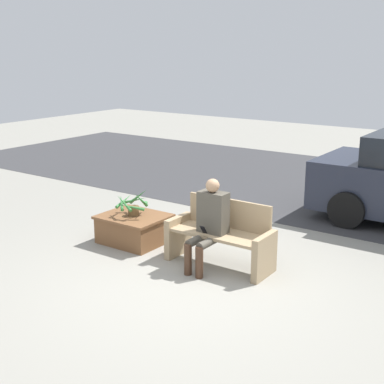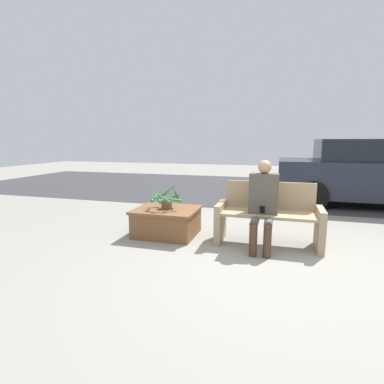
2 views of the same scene
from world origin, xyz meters
name	(u,v)px [view 1 (image 1 of 2)]	position (x,y,z in m)	size (l,w,h in m)	color
ground_plane	(191,284)	(0.00, 0.00, 0.00)	(30.00, 30.00, 0.00)	gray
road_surface	(349,189)	(0.00, 5.84, 0.00)	(20.00, 6.00, 0.01)	#38383A
bench	(221,236)	(-0.05, 0.77, 0.41)	(1.47, 0.55, 0.89)	tan
person_seated	(209,220)	(-0.12, 0.59, 0.67)	(0.40, 0.62, 1.22)	#4C473D
planter_box	(134,227)	(-1.61, 0.76, 0.23)	(0.98, 0.83, 0.43)	brown
potted_plant	(133,205)	(-1.61, 0.75, 0.60)	(0.56, 0.56, 0.41)	brown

